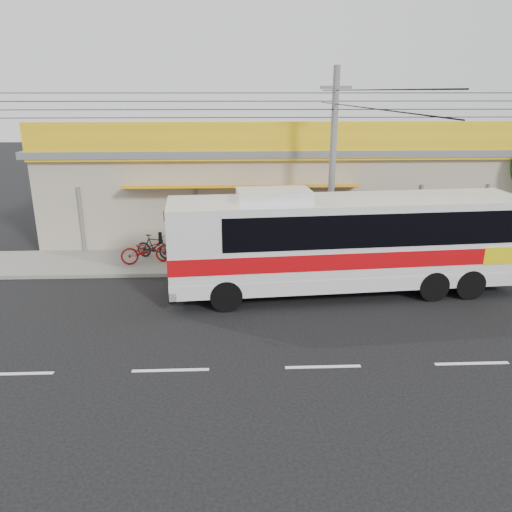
{
  "coord_description": "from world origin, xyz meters",
  "views": [
    {
      "loc": [
        -2.26,
        -13.96,
        6.91
      ],
      "look_at": [
        -1.58,
        2.0,
        1.62
      ],
      "focal_mm": 35.0,
      "sensor_mm": 36.0,
      "label": 1
    }
  ],
  "objects": [
    {
      "name": "lane_markings",
      "position": [
        0.0,
        -2.5,
        0.0
      ],
      "size": [
        50.0,
        0.12,
        0.01
      ],
      "primitive_type": null,
      "color": "silver",
      "rests_on": "ground"
    },
    {
      "name": "motorbike_red",
      "position": [
        -5.91,
        5.71,
        0.71
      ],
      "size": [
        2.24,
        1.23,
        1.11
      ],
      "primitive_type": "imported",
      "rotation": [
        0.0,
        0.0,
        1.82
      ],
      "color": "maroon",
      "rests_on": "sidewalk"
    },
    {
      "name": "motorbike_dark",
      "position": [
        -5.68,
        6.33,
        0.66
      ],
      "size": [
        1.76,
        1.07,
        1.02
      ],
      "primitive_type": "imported",
      "rotation": [
        0.0,
        0.0,
        1.2
      ],
      "color": "black",
      "rests_on": "sidewalk"
    },
    {
      "name": "sidewalk",
      "position": [
        0.0,
        6.0,
        0.07
      ],
      "size": [
        30.0,
        3.2,
        0.15
      ],
      "primitive_type": "cube",
      "color": "slate",
      "rests_on": "ground"
    },
    {
      "name": "ground",
      "position": [
        0.0,
        0.0,
        0.0
      ],
      "size": [
        120.0,
        120.0,
        0.0
      ],
      "primitive_type": "plane",
      "color": "black",
      "rests_on": "ground"
    },
    {
      "name": "storefront_building",
      "position": [
        -0.01,
        11.54,
        2.3
      ],
      "size": [
        22.6,
        9.2,
        5.7
      ],
      "color": "#A69A86",
      "rests_on": "ground"
    },
    {
      "name": "utility_pole",
      "position": [
        1.54,
        5.4,
        6.45
      ],
      "size": [
        34.0,
        14.0,
        7.82
      ],
      "color": "#5D5D5B",
      "rests_on": "ground"
    },
    {
      "name": "coach_bus",
      "position": [
        1.78,
        2.68,
        2.03
      ],
      "size": [
        12.45,
        3.56,
        3.79
      ],
      "rotation": [
        0.0,
        0.0,
        0.08
      ],
      "color": "silver",
      "rests_on": "ground"
    }
  ]
}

